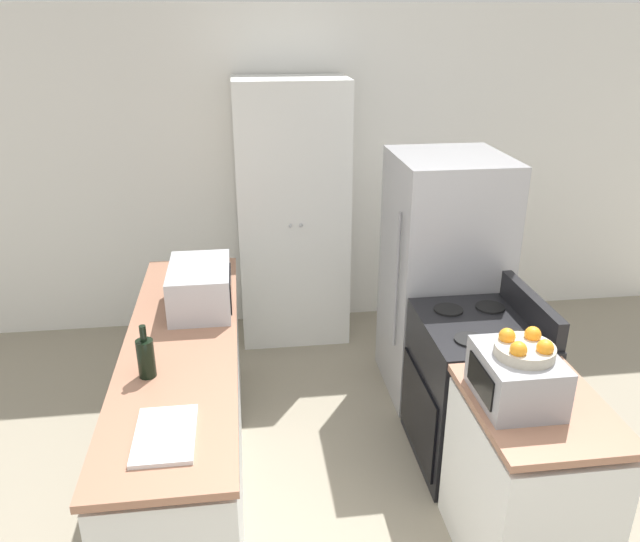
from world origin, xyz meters
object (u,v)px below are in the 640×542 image
Objects in this scene: pantry_cabinet at (292,215)px; microwave at (200,287)px; toaster_oven at (516,378)px; fruit_bowl at (525,348)px; refrigerator at (442,278)px; stove at (473,391)px; wine_bottle at (146,357)px.

microwave is (-0.66, -1.32, -0.00)m from pantry_cabinet.
toaster_oven is (0.78, -2.48, -0.02)m from pantry_cabinet.
pantry_cabinet is 7.98× the size of fruit_bowl.
fruit_bowl is (-0.15, -1.55, 0.34)m from refrigerator.
wine_bottle is (-1.79, -0.32, 0.55)m from stove.
microwave reaches higher than toaster_oven.
microwave is (-1.57, 0.42, 0.58)m from stove.
pantry_cabinet reaches higher than microwave.
microwave is 0.77m from wine_bottle.
microwave is at bearing -166.42° from refrigerator.
stove is at bearing -14.83° from microwave.
refrigerator reaches higher than stove.
microwave is 1.97× the size of wine_bottle.
stove is 0.94m from toaster_oven.
pantry_cabinet is at bearing 63.50° from microwave.
wine_bottle is 1.72m from toaster_oven.
refrigerator is 1.66m from microwave.
pantry_cabinet is 1.34m from refrigerator.
stove is 3.94× the size of wine_bottle.
pantry_cabinet is 2.60m from toaster_oven.
stove is 2.00× the size of microwave.
wine_bottle is 1.74m from fruit_bowl.
toaster_oven is (-0.16, -1.54, 0.18)m from refrigerator.
microwave is at bearing 141.36° from fruit_bowl.
stove is at bearing 80.16° from toaster_oven.
microwave is 1.84m from toaster_oven.
microwave is at bearing 72.90° from wine_bottle.
pantry_cabinet is 1.24× the size of refrigerator.
wine_bottle reaches higher than microwave.
wine_bottle is 0.68× the size of toaster_oven.
fruit_bowl reaches higher than stove.
refrigerator is (0.04, 0.80, 0.38)m from stove.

